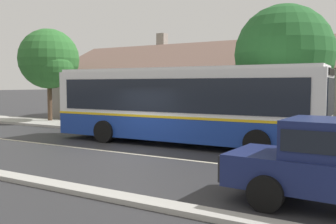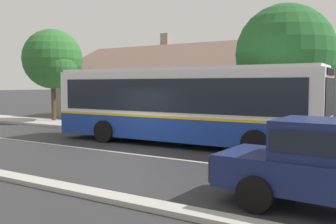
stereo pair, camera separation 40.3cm
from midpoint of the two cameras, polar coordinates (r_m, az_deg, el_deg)
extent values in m
plane|color=#2D2D30|center=(14.43, -6.06, -6.20)|extent=(300.00, 300.00, 0.00)
cube|color=#ADAAA3|center=(19.46, 4.79, -3.27)|extent=(60.00, 3.00, 0.15)
cube|color=#ADAAA3|center=(11.12, -21.36, -9.29)|extent=(60.00, 0.50, 0.12)
cube|color=beige|center=(14.43, -6.06, -6.19)|extent=(60.00, 0.16, 0.01)
cube|color=gray|center=(26.92, 12.48, 2.13)|extent=(27.01, 10.68, 3.35)
cube|color=brown|center=(24.47, 10.52, 8.62)|extent=(27.61, 5.41, 2.48)
cube|color=brown|center=(29.51, 14.28, 7.80)|extent=(27.61, 5.41, 2.48)
cube|color=gray|center=(31.27, 0.07, 10.78)|extent=(0.70, 0.70, 1.20)
cube|color=black|center=(27.12, -10.75, 2.53)|extent=(1.10, 0.06, 1.30)
cube|color=black|center=(23.35, 0.78, 2.34)|extent=(1.10, 0.06, 1.30)
cube|color=black|center=(20.85, 15.85, 1.96)|extent=(1.10, 0.06, 1.30)
cube|color=#4C3323|center=(20.67, 18.21, -0.31)|extent=(1.00, 0.06, 2.10)
cube|color=navy|center=(16.24, 2.70, -2.33)|extent=(11.89, 2.73, 0.96)
cube|color=gold|center=(16.19, 2.71, -0.46)|extent=(11.91, 2.75, 0.10)
cube|color=white|center=(16.14, 2.72, 2.99)|extent=(11.89, 2.73, 1.85)
cube|color=white|center=(16.15, 2.73, 6.50)|extent=(11.65, 2.60, 0.12)
cube|color=black|center=(17.27, 4.67, 2.73)|extent=(10.89, 0.24, 1.35)
cube|color=black|center=(15.03, 0.48, 2.53)|extent=(10.89, 0.24, 1.35)
cube|color=black|center=(14.38, 24.19, 2.08)|extent=(0.08, 2.20, 1.35)
cube|color=black|center=(14.38, 24.29, 5.62)|extent=(0.07, 1.75, 0.24)
cube|color=black|center=(14.54, 24.06, -4.87)|extent=(0.13, 2.50, 0.28)
cube|color=#197233|center=(18.06, 0.42, -1.67)|extent=(3.31, 0.09, 0.67)
cube|color=black|center=(15.86, 19.87, 0.18)|extent=(0.90, 0.05, 2.56)
cylinder|color=black|center=(16.14, 16.45, -3.45)|extent=(1.01, 0.30, 1.00)
cylinder|color=black|center=(13.75, 13.93, -4.71)|extent=(1.01, 0.30, 1.00)
cylinder|color=black|center=(19.01, -4.25, -2.15)|extent=(1.01, 0.30, 1.00)
cylinder|color=black|center=(17.03, -9.05, -2.94)|extent=(1.01, 0.30, 1.00)
cube|color=navy|center=(8.40, 24.33, -3.84)|extent=(2.02, 1.81, 0.80)
cube|color=black|center=(8.40, 24.33, -3.70)|extent=(1.87, 1.86, 0.44)
cube|color=#232326|center=(9.16, 10.20, -7.64)|extent=(0.16, 1.72, 0.59)
cube|color=silver|center=(8.60, 8.49, -7.57)|extent=(0.07, 0.24, 0.16)
cube|color=silver|center=(9.69, 11.62, -6.28)|extent=(0.07, 0.24, 0.16)
cylinder|color=black|center=(8.02, 14.55, -12.01)|extent=(0.77, 0.29, 0.76)
cylinder|color=black|center=(9.75, 18.28, -9.18)|extent=(0.77, 0.29, 0.76)
cube|color=brown|center=(22.36, -7.59, -0.97)|extent=(1.71, 0.10, 0.04)
cube|color=brown|center=(22.25, -7.83, -1.00)|extent=(1.71, 0.10, 0.04)
cube|color=brown|center=(22.14, -8.06, -1.03)|extent=(1.71, 0.10, 0.04)
cube|color=brown|center=(22.02, -8.28, -0.27)|extent=(1.71, 0.04, 0.10)
cube|color=brown|center=(22.01, -8.28, 0.09)|extent=(1.71, 0.04, 0.10)
cube|color=black|center=(21.85, -6.43, -1.67)|extent=(0.08, 0.43, 0.45)
cube|color=black|center=(22.71, -9.15, -1.48)|extent=(0.08, 0.43, 0.45)
cylinder|color=#4C3828|center=(18.85, 17.81, -0.05)|extent=(0.39, 0.39, 2.54)
sphere|color=#235B28|center=(18.86, 18.00, 8.44)|extent=(4.69, 4.69, 4.69)
sphere|color=#235B28|center=(19.00, 17.42, 6.30)|extent=(3.19, 3.19, 3.19)
cylinder|color=#4C3828|center=(26.91, -16.64, 1.71)|extent=(0.30, 0.30, 3.03)
sphere|color=#2D6B2D|center=(26.95, -16.77, 7.74)|extent=(4.06, 4.06, 4.06)
sphere|color=#2D6B2D|center=(26.20, -16.09, 6.52)|extent=(2.68, 2.68, 2.68)
cylinder|color=slate|center=(24.15, -14.25, -0.86)|extent=(0.06, 0.06, 0.75)
cylinder|color=slate|center=(23.38, -12.37, -0.99)|extent=(0.06, 0.06, 0.75)
cylinder|color=slate|center=(23.73, -13.34, -0.02)|extent=(1.10, 0.06, 0.06)
camera|label=1|loc=(0.20, -89.33, 0.05)|focal=40.00mm
camera|label=2|loc=(0.20, 90.67, -0.05)|focal=40.00mm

